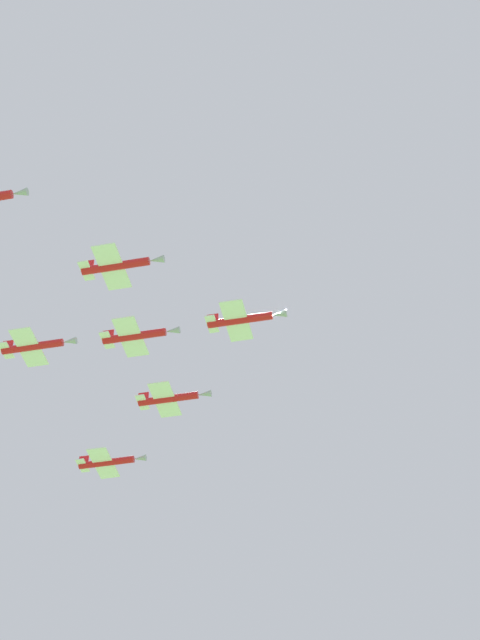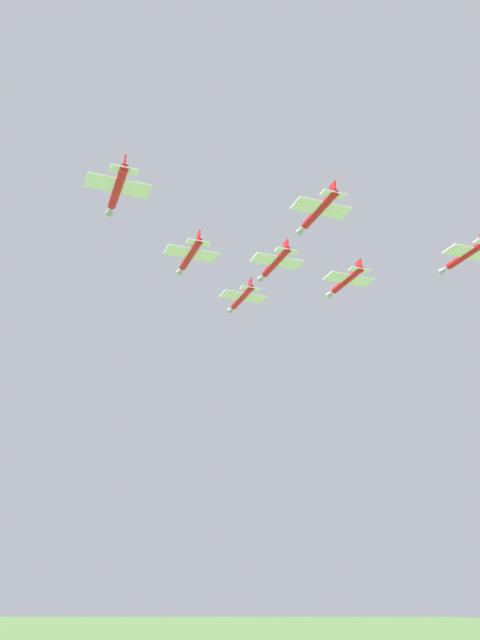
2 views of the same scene
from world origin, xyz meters
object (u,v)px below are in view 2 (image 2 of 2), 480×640
Objects in this scene: jet_lead at (242,298)px; jet_center_rear at (466,255)px; jet_port_trail at (319,211)px; jet_port_inner at (190,255)px; jet_starboard_outer at (117,188)px; jet_starboard_inner at (346,281)px; jet_port_outer at (275,263)px.

jet_lead is 45.37m from jet_center_rear.
jet_center_rear is 32.24m from jet_port_trail.
jet_port_inner is 1.00× the size of jet_port_trail.
jet_center_rear reaches higher than jet_lead.
jet_center_rear reaches higher than jet_starboard_outer.
jet_lead is 22.69m from jet_starboard_inner.
jet_port_outer is 35.18m from jet_starboard_outer.
jet_port_outer is (9.30, 15.00, -0.27)m from jet_lead.
jet_port_inner is at bearing 129.81° from jet_port_trail.
jet_port_outer is at bearing 90.00° from jet_port_trail.
jet_starboard_outer is at bearing -135.00° from jet_port_inner.
jet_starboard_outer is at bearing -161.57° from jet_starboard_inner.
jet_starboard_inner is 1.00× the size of jet_port_outer.
jet_center_rear is at bearing -24.23° from jet_port_outer.
jet_center_rear is at bearing -45.00° from jet_starboard_inner.
jet_port_trail reaches higher than jet_port_inner.
jet_port_inner is (22.08, 5.18, -0.93)m from jet_lead.
jet_port_inner is 16.13m from jet_port_outer.
jet_starboard_inner is 22.70m from jet_center_rear.
jet_port_inner is 32.08m from jet_starboard_inner.
jet_port_outer is at bearing -174.29° from jet_starboard_inner.
jet_center_rear is at bearing 0.00° from jet_starboard_outer.
jet_port_outer is at bearing -5.71° from jet_port_inner.
jet_port_outer is 1.00× the size of jet_port_trail.
jet_starboard_outer is (34.87, -4.63, -0.51)m from jet_port_outer.
jet_center_rear is at bearing -45.00° from jet_lead.
jet_center_rear is (-54.54, 33.80, 1.07)m from jet_starboard_outer.
jet_starboard_inner is 1.00× the size of jet_center_rear.
jet_port_outer is 17.67m from jet_port_trail.
jet_starboard_outer is 32.27m from jet_port_trail.
jet_starboard_outer is at bearing -155.77° from jet_port_outer.
jet_port_trail is at bearing -129.81° from jet_starboard_inner.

